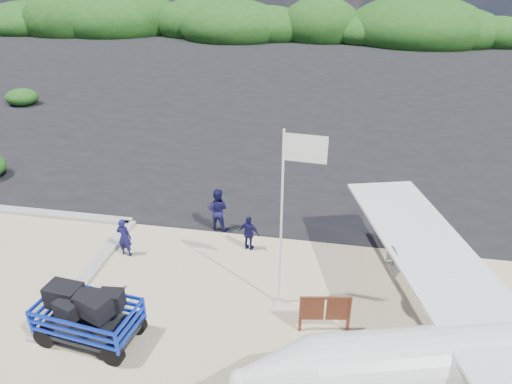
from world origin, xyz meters
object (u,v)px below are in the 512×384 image
at_px(signboard, 323,331).
at_px(crew_a, 124,237).
at_px(flagpole, 279,303).
at_px(crew_c, 249,233).
at_px(aircraft_large, 419,97).
at_px(baggage_cart, 93,339).
at_px(crew_b, 218,210).

bearing_deg(signboard, crew_a, 150.91).
bearing_deg(flagpole, signboard, -33.84).
height_order(crew_c, aircraft_large, aircraft_large).
relative_size(baggage_cart, signboard, 1.92).
bearing_deg(baggage_cart, crew_b, 78.88).
bearing_deg(baggage_cart, crew_a, 108.14).
bearing_deg(crew_a, signboard, 165.38).
xyz_separation_m(flagpole, signboard, (1.53, -1.03, 0.00)).
height_order(flagpole, crew_b, flagpole).
distance_m(flagpole, crew_b, 5.28).
relative_size(flagpole, crew_a, 3.84).
distance_m(flagpole, crew_c, 3.39).
height_order(baggage_cart, signboard, baggage_cart).
xyz_separation_m(baggage_cart, crew_a, (-0.85, 4.30, 0.80)).
bearing_deg(crew_c, baggage_cart, 70.08).
bearing_deg(crew_a, flagpole, 169.51).
xyz_separation_m(baggage_cart, crew_b, (2.20, 6.74, 0.95)).
distance_m(baggage_cart, crew_a, 4.45).
xyz_separation_m(crew_b, crew_c, (1.57, -1.21, -0.21)).
bearing_deg(crew_b, crew_a, 44.49).
height_order(crew_a, crew_b, crew_b).
relative_size(crew_b, crew_c, 1.28).
height_order(crew_a, aircraft_large, aircraft_large).
relative_size(crew_a, aircraft_large, 0.10).
height_order(baggage_cart, flagpole, flagpole).
bearing_deg(crew_b, flagpole, 133.28).
bearing_deg(crew_b, aircraft_large, -110.59).
bearing_deg(baggage_cart, aircraft_large, 72.38).
relative_size(baggage_cart, crew_b, 1.69).
bearing_deg(crew_a, baggage_cart, 105.83).
bearing_deg(flagpole, crew_b, 127.43).
relative_size(flagpole, signboard, 3.69).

